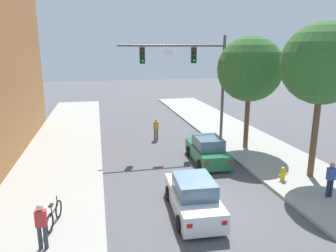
# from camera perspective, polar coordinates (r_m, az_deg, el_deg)

# --- Properties ---
(ground_plane) EXTENTS (120.00, 120.00, 0.00)m
(ground_plane) POSITION_cam_1_polar(r_m,az_deg,el_deg) (14.00, 5.87, -14.89)
(ground_plane) COLOR #4C4C51
(sidewalk_left) EXTENTS (5.00, 60.00, 0.15)m
(sidewalk_left) POSITION_cam_1_polar(r_m,az_deg,el_deg) (13.59, -22.36, -16.50)
(sidewalk_left) COLOR #99968E
(sidewalk_left) RESTS_ON ground
(sidewalk_right) EXTENTS (5.00, 60.00, 0.15)m
(sidewalk_right) POSITION_cam_1_polar(r_m,az_deg,el_deg) (17.02, 27.53, -10.80)
(sidewalk_right) COLOR #99968E
(sidewalk_right) RESTS_ON ground
(traffic_signal_mast) EXTENTS (7.40, 0.38, 7.50)m
(traffic_signal_mast) POSITION_cam_1_polar(r_m,az_deg,el_deg) (21.78, 4.82, 10.22)
(traffic_signal_mast) COLOR #514C47
(traffic_signal_mast) RESTS_ON sidewalk_right
(car_lead_green) EXTENTS (1.97, 4.30, 1.60)m
(car_lead_green) POSITION_cam_1_polar(r_m,az_deg,el_deg) (19.23, 7.15, -4.47)
(car_lead_green) COLOR #1E663D
(car_lead_green) RESTS_ON ground
(car_following_white) EXTENTS (2.02, 4.32, 1.60)m
(car_following_white) POSITION_cam_1_polar(r_m,az_deg,el_deg) (13.41, 4.61, -12.74)
(car_following_white) COLOR silver
(car_following_white) RESTS_ON ground
(pedestrian_sidewalk_left_walker) EXTENTS (0.36, 0.22, 1.64)m
(pedestrian_sidewalk_left_walker) POSITION_cam_1_polar(r_m,az_deg,el_deg) (11.65, -22.02, -16.21)
(pedestrian_sidewalk_left_walker) COLOR #333338
(pedestrian_sidewalk_left_walker) RESTS_ON sidewalk_left
(pedestrian_crossing_road) EXTENTS (0.36, 0.22, 1.64)m
(pedestrian_crossing_road) POSITION_cam_1_polar(r_m,az_deg,el_deg) (23.72, -2.21, -0.40)
(pedestrian_crossing_road) COLOR brown
(pedestrian_crossing_road) RESTS_ON ground
(pedestrian_sidewalk_right_walker) EXTENTS (0.36, 0.22, 1.64)m
(pedestrian_sidewalk_right_walker) POSITION_cam_1_polar(r_m,az_deg,el_deg) (16.04, 27.48, -8.43)
(pedestrian_sidewalk_right_walker) COLOR #232847
(pedestrian_sidewalk_right_walker) RESTS_ON sidewalk_right
(bicycle_leaning) EXTENTS (0.38, 1.75, 0.98)m
(bicycle_leaning) POSITION_cam_1_polar(r_m,az_deg,el_deg) (13.17, -19.96, -15.00)
(bicycle_leaning) COLOR black
(bicycle_leaning) RESTS_ON sidewalk_left
(fire_hydrant) EXTENTS (0.48, 0.24, 0.72)m
(fire_hydrant) POSITION_cam_1_polar(r_m,az_deg,el_deg) (17.25, 20.14, -8.16)
(fire_hydrant) COLOR gold
(fire_hydrant) RESTS_ON sidewalk_right
(street_tree_nearest) EXTENTS (4.05, 4.05, 7.91)m
(street_tree_nearest) POSITION_cam_1_polar(r_m,az_deg,el_deg) (17.38, 26.30, 10.09)
(street_tree_nearest) COLOR brown
(street_tree_nearest) RESTS_ON sidewalk_right
(street_tree_second) EXTENTS (4.28, 4.28, 7.46)m
(street_tree_second) POSITION_cam_1_polar(r_m,az_deg,el_deg) (21.50, 14.66, 9.97)
(street_tree_second) COLOR brown
(street_tree_second) RESTS_ON sidewalk_right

